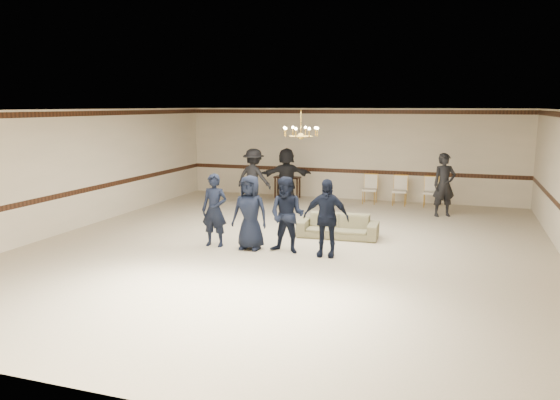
% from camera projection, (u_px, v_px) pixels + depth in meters
% --- Properties ---
extents(room, '(12.01, 14.01, 3.21)m').
position_uv_depth(room, '(288.00, 180.00, 12.48)').
color(room, beige).
rests_on(room, ground).
extents(chair_rail, '(12.00, 0.02, 0.14)m').
position_uv_depth(chair_rail, '(348.00, 171.00, 19.10)').
color(chair_rail, '#3B1E11').
rests_on(chair_rail, wall_back).
extents(crown_molding, '(12.00, 0.02, 0.14)m').
position_uv_depth(crown_molding, '(350.00, 112.00, 18.74)').
color(crown_molding, '#3B1E11').
rests_on(crown_molding, wall_back).
extents(chandelier, '(0.94, 0.94, 0.89)m').
position_uv_depth(chandelier, '(301.00, 123.00, 13.20)').
color(chandelier, gold).
rests_on(chandelier, ceiling).
extents(boy_a, '(0.64, 0.43, 1.73)m').
position_uv_depth(boy_a, '(215.00, 210.00, 12.68)').
color(boy_a, black).
rests_on(boy_a, floor).
extents(boy_b, '(0.86, 0.57, 1.73)m').
position_uv_depth(boy_b, '(250.00, 213.00, 12.39)').
color(boy_b, black).
rests_on(boy_b, floor).
extents(boy_c, '(0.90, 0.73, 1.73)m').
position_uv_depth(boy_c, '(287.00, 215.00, 12.11)').
color(boy_c, black).
rests_on(boy_c, floor).
extents(boy_d, '(1.03, 0.47, 1.73)m').
position_uv_depth(boy_d, '(326.00, 218.00, 11.82)').
color(boy_d, black).
rests_on(boy_d, floor).
extents(settee, '(2.05, 0.88, 0.59)m').
position_uv_depth(settee, '(338.00, 226.00, 13.60)').
color(settee, '#766F4F').
rests_on(settee, floor).
extents(adult_left, '(1.34, 0.93, 1.91)m').
position_uv_depth(adult_left, '(254.00, 178.00, 17.70)').
color(adult_left, black).
rests_on(adult_left, floor).
extents(adult_mid, '(1.83, 1.30, 1.91)m').
position_uv_depth(adult_mid, '(286.00, 176.00, 18.07)').
color(adult_mid, black).
rests_on(adult_mid, floor).
extents(adult_right, '(0.82, 0.72, 1.91)m').
position_uv_depth(adult_right, '(444.00, 185.00, 16.08)').
color(adult_right, black).
rests_on(adult_right, floor).
extents(banquet_chair_left, '(0.50, 0.50, 0.98)m').
position_uv_depth(banquet_chair_left, '(370.00, 189.00, 18.23)').
color(banquet_chair_left, beige).
rests_on(banquet_chair_left, floor).
extents(banquet_chair_mid, '(0.49, 0.49, 0.98)m').
position_uv_depth(banquet_chair_mid, '(400.00, 191.00, 17.92)').
color(banquet_chair_mid, beige).
rests_on(banquet_chair_mid, floor).
extents(banquet_chair_right, '(0.49, 0.49, 0.98)m').
position_uv_depth(banquet_chair_right, '(431.00, 192.00, 17.60)').
color(banquet_chair_right, beige).
rests_on(banquet_chair_right, floor).
extents(console_table, '(0.95, 0.45, 0.78)m').
position_uv_depth(console_table, '(287.00, 187.00, 19.39)').
color(console_table, black).
rests_on(console_table, floor).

